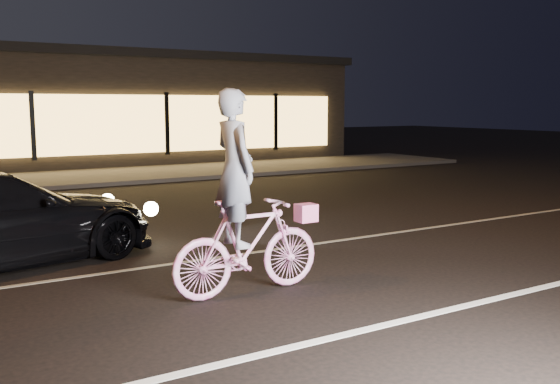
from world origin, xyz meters
TOP-DOWN VIEW (x-y plane):
  - ground at (0.00, 0.00)m, footprint 90.00×90.00m
  - lane_stripe_near at (0.00, -1.50)m, footprint 60.00×0.12m
  - lane_stripe_far at (0.00, 2.00)m, footprint 60.00×0.10m
  - sidewalk at (0.00, 13.00)m, footprint 30.00×4.00m
  - storefront at (0.00, 18.97)m, footprint 25.40×8.42m
  - cyclist at (-0.25, 0.21)m, footprint 1.94×0.67m

SIDE VIEW (x-z plane):
  - ground at x=0.00m, z-range 0.00..0.00m
  - lane_stripe_near at x=0.00m, z-range 0.00..0.01m
  - lane_stripe_far at x=0.00m, z-range 0.00..0.01m
  - sidewalk at x=0.00m, z-range 0.00..0.12m
  - cyclist at x=-0.25m, z-range -0.35..2.09m
  - storefront at x=0.00m, z-range 0.05..4.25m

